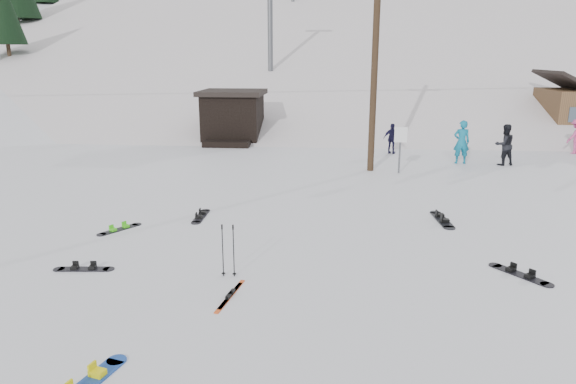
{
  "coord_description": "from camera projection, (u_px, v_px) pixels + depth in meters",
  "views": [
    {
      "loc": [
        0.41,
        -6.74,
        4.55
      ],
      "look_at": [
        -0.61,
        5.04,
        1.4
      ],
      "focal_mm": 32.0,
      "sensor_mm": 36.0,
      "label": 1
    }
  ],
  "objects": [
    {
      "name": "ground",
      "position": [
        299.0,
        369.0,
        7.7
      ],
      "size": [
        200.0,
        200.0,
        0.0
      ],
      "primitive_type": "plane",
      "color": "white",
      "rests_on": "ground"
    },
    {
      "name": "ski_slope",
      "position": [
        328.0,
        193.0,
        63.73
      ],
      "size": [
        60.0,
        85.24,
        65.97
      ],
      "primitive_type": "cube",
      "rotation": [
        0.31,
        0.0,
        0.0
      ],
      "color": "silver",
      "rests_on": "ground"
    },
    {
      "name": "ridge_left",
      "position": [
        18.0,
        194.0,
        59.74
      ],
      "size": [
        47.54,
        95.03,
        58.38
      ],
      "primitive_type": "cube",
      "rotation": [
        0.23,
        0.07,
        0.14
      ],
      "color": "white",
      "rests_on": "ground"
    },
    {
      "name": "treeline_crest",
      "position": [
        331.0,
        82.0,
        90.49
      ],
      "size": [
        50.0,
        6.0,
        10.0
      ],
      "primitive_type": null,
      "color": "black",
      "rests_on": "ski_slope"
    },
    {
      "name": "utility_pole",
      "position": [
        375.0,
        52.0,
        19.8
      ],
      "size": [
        2.0,
        0.26,
        9.0
      ],
      "color": "#3A2819",
      "rests_on": "ground"
    },
    {
      "name": "trail_sign",
      "position": [
        400.0,
        142.0,
        20.18
      ],
      "size": [
        0.5,
        0.09,
        1.85
      ],
      "color": "#595B60",
      "rests_on": "ground"
    },
    {
      "name": "lift_hut",
      "position": [
        233.0,
        116.0,
        27.92
      ],
      "size": [
        3.4,
        4.1,
        2.75
      ],
      "color": "black",
      "rests_on": "ground"
    },
    {
      "name": "lift_tower_near",
      "position": [
        270.0,
        5.0,
        34.89
      ],
      "size": [
        2.2,
        0.36,
        8.0
      ],
      "color": "#595B60",
      "rests_on": "ski_slope"
    },
    {
      "name": "hero_skis",
      "position": [
        230.0,
        295.0,
        10.02
      ],
      "size": [
        0.33,
        1.46,
        0.08
      ],
      "rotation": [
        0.0,
        0.0,
        -0.17
      ],
      "color": "#BB3F13",
      "rests_on": "ground"
    },
    {
      "name": "ski_poles",
      "position": [
        228.0,
        250.0,
        10.79
      ],
      "size": [
        0.32,
        0.08,
        1.15
      ],
      "color": "black",
      "rests_on": "ground"
    },
    {
      "name": "board_scatter_a",
      "position": [
        84.0,
        269.0,
        11.26
      ],
      "size": [
        1.34,
        0.35,
        0.09
      ],
      "rotation": [
        0.0,
        0.0,
        0.09
      ],
      "color": "black",
      "rests_on": "ground"
    },
    {
      "name": "board_scatter_b",
      "position": [
        201.0,
        216.0,
        14.95
      ],
      "size": [
        0.28,
        1.45,
        0.1
      ],
      "rotation": [
        0.0,
        0.0,
        1.58
      ],
      "color": "black",
      "rests_on": "ground"
    },
    {
      "name": "board_scatter_c",
      "position": [
        120.0,
        229.0,
        13.84
      ],
      "size": [
        0.86,
        1.14,
        0.09
      ],
      "rotation": [
        0.0,
        0.0,
        0.97
      ],
      "color": "black",
      "rests_on": "ground"
    },
    {
      "name": "board_scatter_d",
      "position": [
        520.0,
        274.0,
        10.97
      ],
      "size": [
        1.04,
        1.22,
        0.1
      ],
      "rotation": [
        0.0,
        0.0,
        -0.89
      ],
      "color": "black",
      "rests_on": "ground"
    },
    {
      "name": "board_scatter_f",
      "position": [
        442.0,
        219.0,
        14.63
      ],
      "size": [
        0.44,
        1.72,
        0.12
      ],
      "rotation": [
        0.0,
        0.0,
        1.65
      ],
      "color": "black",
      "rests_on": "ground"
    },
    {
      "name": "skier_teal",
      "position": [
        462.0,
        142.0,
        22.13
      ],
      "size": [
        0.69,
        0.45,
        1.88
      ],
      "primitive_type": "imported",
      "rotation": [
        0.0,
        0.0,
        3.14
      ],
      "color": "#0E6C8D",
      "rests_on": "ground"
    },
    {
      "name": "skier_dark",
      "position": [
        504.0,
        145.0,
        21.82
      ],
      "size": [
        1.0,
        0.86,
        1.76
      ],
      "primitive_type": "imported",
      "rotation": [
        0.0,
        0.0,
        3.4
      ],
      "color": "black",
      "rests_on": "ground"
    },
    {
      "name": "skier_pink",
      "position": [
        576.0,
        136.0,
        24.43
      ],
      "size": [
        1.24,
        1.06,
        1.66
      ],
      "primitive_type": "imported",
      "rotation": [
        0.0,
        0.0,
        3.64
      ],
      "color": "#C54583",
      "rests_on": "ground"
    },
    {
      "name": "skier_navy",
      "position": [
        392.0,
        139.0,
        24.4
      ],
      "size": [
        0.92,
        0.66,
        1.44
      ],
      "primitive_type": "imported",
      "rotation": [
        0.0,
        0.0,
        2.74
      ],
      "color": "#1A173B",
      "rests_on": "ground"
    }
  ]
}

